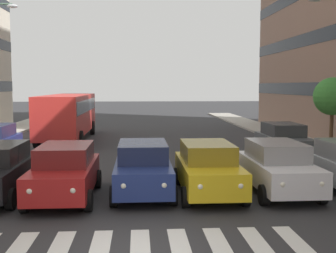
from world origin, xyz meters
The scene contains 9 objects.
ground_plane centered at (0.00, 0.00, 0.00)m, with size 180.00×180.00×0.00m, color #2D2D30.
crosswalk_markings centered at (0.00, 0.00, 0.00)m, with size 7.65×2.80×0.01m.
car_1 centered at (-4.65, -4.90, 0.89)m, with size 2.02×4.44×1.72m.
car_2 centered at (-2.27, -4.81, 0.89)m, with size 2.02×4.44×1.72m.
car_3 centered at (-0.12, -5.05, 0.89)m, with size 2.02×4.44×1.72m.
car_4 centered at (2.37, -4.60, 0.89)m, with size 2.02×4.44×1.72m.
car_row2_1 centered at (-7.25, -11.87, 0.89)m, with size 2.02×4.44×1.72m.
bus_behind_traffic centered at (4.64, -19.79, 1.86)m, with size 2.78×10.50×3.00m.
street_tree_2 centered at (-10.45, -13.50, 3.02)m, with size 2.05×2.05×3.91m.
Camera 1 is at (0.03, 9.23, 3.62)m, focal length 46.36 mm.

